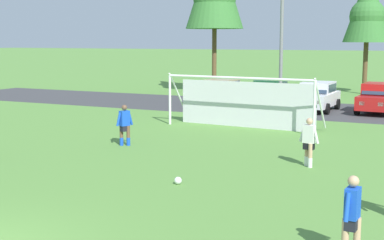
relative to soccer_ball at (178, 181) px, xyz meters
The scene contains 13 objects.
ground_plane 8.59m from the soccer_ball, 100.50° to the left, with size 400.00×400.00×0.00m, color #598C3D.
parking_lot_strip 18.86m from the soccer_ball, 94.76° to the left, with size 52.00×8.40×0.01m, color #3D3D3F.
soccer_ball is the anchor object (origin of this frame).
soccer_goal 10.90m from the soccer_ball, 99.87° to the left, with size 7.53×2.42×2.57m.
player_midfield_center 6.42m from the soccer_ball, 136.20° to the left, with size 0.44×0.67×1.64m.
player_winger_left 4.91m from the soccer_ball, 53.39° to the left, with size 0.72×0.37×1.64m.
player_winger_right 6.55m from the soccer_ball, 32.34° to the right, with size 0.34×0.73×1.64m.
parked_car_slot_far_left 19.07m from the soccer_ball, 108.61° to the left, with size 2.20×4.28×1.72m.
parked_car_slot_left 19.26m from the soccer_ball, 99.42° to the left, with size 2.21×4.29×1.72m.
parked_car_slot_center_left 18.53m from the soccer_ball, 90.26° to the left, with size 2.16×4.26×1.72m.
parked_car_slot_center 19.32m from the soccer_ball, 80.12° to the left, with size 2.23×4.30×1.72m.
tree_mid_left 31.11m from the soccer_ball, 88.30° to the left, with size 3.59×3.59×9.58m.
street_lamp 14.38m from the soccer_ball, 93.47° to the left, with size 2.00×0.32×6.54m.
Camera 1 is at (8.64, -7.44, 4.19)m, focal length 51.55 mm.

